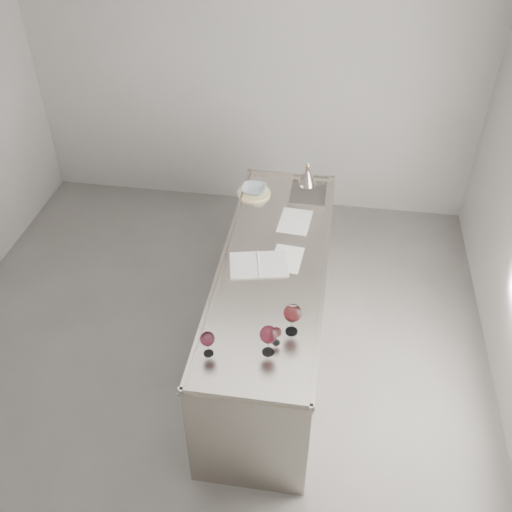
# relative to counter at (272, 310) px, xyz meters

# --- Properties ---
(room_shell) EXTENTS (4.54, 5.04, 2.84)m
(room_shell) POSITION_rel_counter_xyz_m (-0.50, -0.30, 0.93)
(room_shell) COLOR #565451
(room_shell) RESTS_ON ground
(counter) EXTENTS (0.77, 2.42, 0.97)m
(counter) POSITION_rel_counter_xyz_m (0.00, 0.00, 0.00)
(counter) COLOR #9B948B
(counter) RESTS_ON ground
(wine_glass_left) EXTENTS (0.09, 0.09, 0.17)m
(wine_glass_left) POSITION_rel_counter_xyz_m (-0.28, -0.89, 0.59)
(wine_glass_left) COLOR white
(wine_glass_left) RESTS_ON counter
(wine_glass_middle) EXTENTS (0.11, 0.11, 0.21)m
(wine_glass_middle) POSITION_rel_counter_xyz_m (0.08, -0.83, 0.62)
(wine_glass_middle) COLOR white
(wine_glass_middle) RESTS_ON counter
(wine_glass_right) EXTENTS (0.11, 0.11, 0.22)m
(wine_glass_right) POSITION_rel_counter_xyz_m (0.20, -0.64, 0.62)
(wine_glass_right) COLOR white
(wine_glass_right) RESTS_ON counter
(wine_glass_small) EXTENTS (0.06, 0.06, 0.13)m
(wine_glass_small) POSITION_rel_counter_xyz_m (0.12, -0.75, 0.56)
(wine_glass_small) COLOR white
(wine_glass_small) RESTS_ON counter
(notebook) EXTENTS (0.46, 0.36, 0.02)m
(notebook) POSITION_rel_counter_xyz_m (-0.10, -0.04, 0.47)
(notebook) COLOR silver
(notebook) RESTS_ON counter
(loose_paper_top) EXTENTS (0.23, 0.32, 0.00)m
(loose_paper_top) POSITION_rel_counter_xyz_m (0.09, 0.06, 0.47)
(loose_paper_top) COLOR silver
(loose_paper_top) RESTS_ON counter
(loose_paper_under) EXTENTS (0.26, 0.36, 0.00)m
(loose_paper_under) POSITION_rel_counter_xyz_m (0.10, 0.52, 0.47)
(loose_paper_under) COLOR white
(loose_paper_under) RESTS_ON counter
(trivet) EXTENTS (0.33, 0.33, 0.02)m
(trivet) POSITION_rel_counter_xyz_m (-0.28, 0.86, 0.48)
(trivet) COLOR beige
(trivet) RESTS_ON counter
(ceramic_bowl) EXTENTS (0.20, 0.20, 0.05)m
(ceramic_bowl) POSITION_rel_counter_xyz_m (-0.28, 0.86, 0.51)
(ceramic_bowl) COLOR #8EA0A6
(ceramic_bowl) RESTS_ON trivet
(wine_funnel) EXTENTS (0.15, 0.15, 0.22)m
(wine_funnel) POSITION_rel_counter_xyz_m (0.15, 1.08, 0.54)
(wine_funnel) COLOR #9C938B
(wine_funnel) RESTS_ON counter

